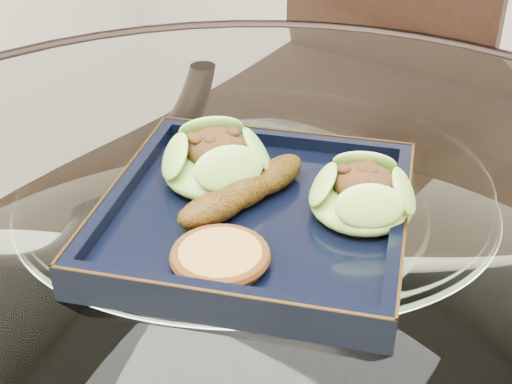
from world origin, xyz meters
The scene contains 7 objects.
dining_table centered at (0.00, 0.00, 0.60)m, with size 1.13×1.13×0.77m.
dining_chair centered at (-0.14, 0.47, 0.48)m, with size 0.38×0.38×0.86m.
navy_plate centered at (0.01, -0.01, 0.77)m, with size 0.27×0.27×0.02m, color black.
lettuce_wrap_left centered at (-0.06, 0.01, 0.80)m, with size 0.10×0.10×0.04m, color #76AD32.
lettuce_wrap_right centered at (0.09, 0.04, 0.80)m, with size 0.09×0.09×0.03m, color #72AD32.
roasted_plantain centered at (-0.01, 0.00, 0.80)m, with size 0.15×0.03×0.03m, color #583509.
crumb_patty centered at (0.03, -0.09, 0.79)m, with size 0.07×0.07×0.01m, color #AC8239.
Camera 1 is at (0.31, -0.45, 1.14)m, focal length 50.00 mm.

